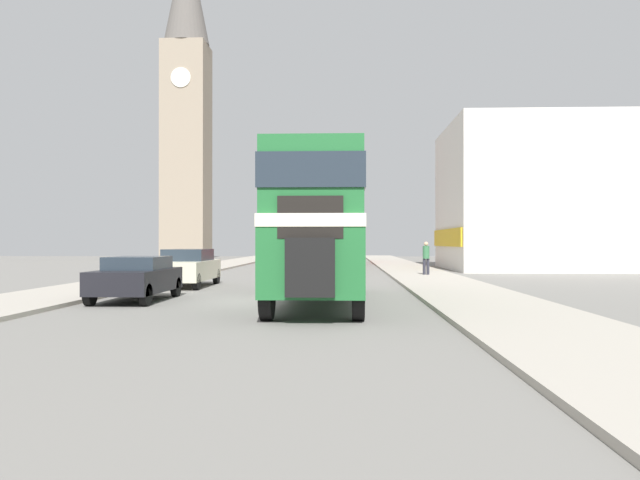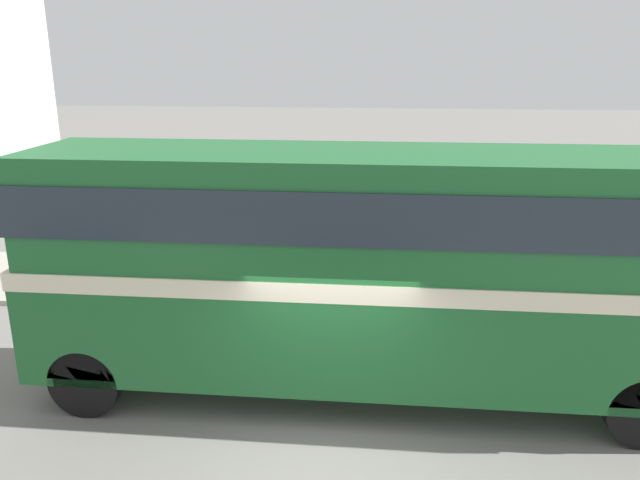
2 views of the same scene
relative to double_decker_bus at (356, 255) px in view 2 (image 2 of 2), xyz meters
name	(u,v)px [view 2 (image 2 of 2)]	position (x,y,z in m)	size (l,w,h in m)	color
ground_plane	(326,464)	(-1.95, 0.30, -2.48)	(120.00, 120.00, 0.00)	slate
sidewalk_right	(351,288)	(4.80, 0.30, -2.42)	(3.50, 120.00, 0.12)	#A8A093
double_decker_bus	(356,255)	(0.00, 0.00, 0.00)	(2.39, 10.67, 4.14)	#1E602D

